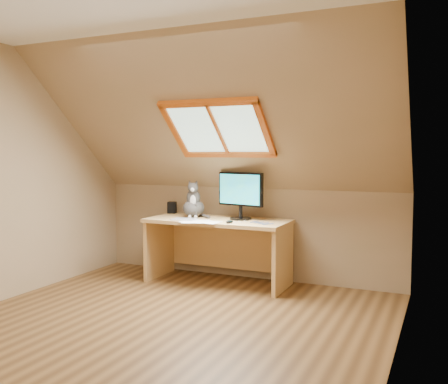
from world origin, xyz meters
The scene contains 10 objects.
ground centered at (0.00, 0.00, 0.00)m, with size 3.50×3.50×0.00m, color brown.
room_shell centered at (0.00, -0.09, 1.43)m, with size 3.52×3.52×2.41m.
desk centered at (-0.16, 1.45, 0.47)m, with size 1.51×0.66×0.69m.
monitor centered at (0.07, 1.45, 0.97)m, with size 0.53×0.23×0.50m.
cat centered at (-0.48, 1.43, 0.84)m, with size 0.31×0.34×0.42m.
desk_speaker centered at (-0.87, 1.63, 0.75)m, with size 0.09×0.09×0.13m, color black.
graphics_tablet centered at (-0.46, 1.19, 0.69)m, with size 0.25×0.18×0.01m, color #B2B2B7.
mouse centered at (0.07, 1.15, 0.70)m, with size 0.05×0.09×0.03m, color black.
papers centered at (-0.24, 1.12, 0.69)m, with size 0.35×0.30×0.01m.
cables centered at (0.27, 1.26, 0.69)m, with size 0.51×0.26×0.01m.
Camera 1 is at (2.05, -3.37, 1.39)m, focal length 40.00 mm.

